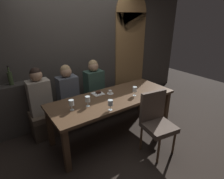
% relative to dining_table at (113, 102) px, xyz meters
% --- Properties ---
extents(ground, '(9.00, 9.00, 0.00)m').
position_rel_dining_table_xyz_m(ground, '(0.00, 0.00, -0.65)').
color(ground, black).
extents(back_wall_tiled, '(6.00, 0.12, 3.00)m').
position_rel_dining_table_xyz_m(back_wall_tiled, '(0.00, 1.22, 0.85)').
color(back_wall_tiled, '#423D38').
rests_on(back_wall_tiled, ground).
extents(arched_door, '(0.90, 0.05, 2.55)m').
position_rel_dining_table_xyz_m(arched_door, '(1.35, 1.15, 0.71)').
color(arched_door, olive).
rests_on(arched_door, ground).
extents(back_counter, '(1.10, 0.28, 0.95)m').
position_rel_dining_table_xyz_m(back_counter, '(-1.55, 1.04, -0.18)').
color(back_counter, '#38342F').
rests_on(back_counter, ground).
extents(dining_table, '(2.20, 0.84, 0.74)m').
position_rel_dining_table_xyz_m(dining_table, '(0.00, 0.00, 0.00)').
color(dining_table, '#493422').
rests_on(dining_table, ground).
extents(banquette_bench, '(2.50, 0.44, 0.45)m').
position_rel_dining_table_xyz_m(banquette_bench, '(0.00, 0.70, -0.42)').
color(banquette_bench, '#40352A').
rests_on(banquette_bench, ground).
extents(chair_near_side, '(0.51, 0.51, 0.98)m').
position_rel_dining_table_xyz_m(chair_near_side, '(0.30, -0.72, -0.09)').
color(chair_near_side, brown).
rests_on(chair_near_side, ground).
extents(diner_redhead, '(0.36, 0.24, 0.81)m').
position_rel_dining_table_xyz_m(diner_redhead, '(-1.03, 0.72, 0.18)').
color(diner_redhead, '#9E9384').
rests_on(diner_redhead, banquette_bench).
extents(diner_bearded, '(0.36, 0.24, 0.79)m').
position_rel_dining_table_xyz_m(diner_bearded, '(-0.53, 0.71, 0.17)').
color(diner_bearded, '#4C515B').
rests_on(diner_bearded, banquette_bench).
extents(diner_far_end, '(0.36, 0.24, 0.80)m').
position_rel_dining_table_xyz_m(diner_far_end, '(0.02, 0.69, 0.18)').
color(diner_far_end, '#2D473D').
rests_on(diner_far_end, banquette_bench).
extents(wine_bottle_pale_label, '(0.08, 0.08, 0.33)m').
position_rel_dining_table_xyz_m(wine_bottle_pale_label, '(-1.38, 1.04, 0.42)').
color(wine_bottle_pale_label, '#384728').
rests_on(wine_bottle_pale_label, back_counter).
extents(wine_glass_far_left, '(0.08, 0.08, 0.16)m').
position_rel_dining_table_xyz_m(wine_glass_far_left, '(0.34, -0.17, 0.20)').
color(wine_glass_far_left, silver).
rests_on(wine_glass_far_left, dining_table).
extents(wine_glass_end_right, '(0.08, 0.08, 0.16)m').
position_rel_dining_table_xyz_m(wine_glass_end_right, '(-0.76, -0.01, 0.20)').
color(wine_glass_end_right, silver).
rests_on(wine_glass_end_right, dining_table).
extents(wine_glass_far_right, '(0.08, 0.08, 0.16)m').
position_rel_dining_table_xyz_m(wine_glass_far_right, '(-0.30, -0.34, 0.20)').
color(wine_glass_far_right, silver).
rests_on(wine_glass_far_right, dining_table).
extents(wine_glass_near_left, '(0.08, 0.08, 0.16)m').
position_rel_dining_table_xyz_m(wine_glass_near_left, '(-0.51, -0.04, 0.20)').
color(wine_glass_near_left, silver).
rests_on(wine_glass_near_left, dining_table).
extents(espresso_cup, '(0.12, 0.12, 0.06)m').
position_rel_dining_table_xyz_m(espresso_cup, '(0.04, 0.15, 0.11)').
color(espresso_cup, white).
rests_on(espresso_cup, dining_table).
extents(dessert_plate, '(0.19, 0.19, 0.05)m').
position_rel_dining_table_xyz_m(dessert_plate, '(-0.14, 0.27, 0.10)').
color(dessert_plate, white).
rests_on(dessert_plate, dining_table).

